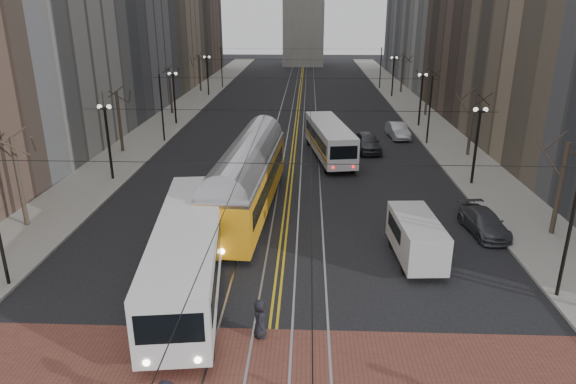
# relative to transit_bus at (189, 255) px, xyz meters

# --- Properties ---
(ground) EXTENTS (260.00, 260.00, 0.00)m
(ground) POSITION_rel_transit_bus_xyz_m (4.15, -2.32, -1.68)
(ground) COLOR black
(ground) RESTS_ON ground
(sidewalk_left) EXTENTS (5.00, 140.00, 0.15)m
(sidewalk_left) POSITION_rel_transit_bus_xyz_m (-10.85, 42.68, -1.60)
(sidewalk_left) COLOR gray
(sidewalk_left) RESTS_ON ground
(sidewalk_right) EXTENTS (5.00, 140.00, 0.15)m
(sidewalk_right) POSITION_rel_transit_bus_xyz_m (19.15, 42.68, -1.60)
(sidewalk_right) COLOR gray
(sidewalk_right) RESTS_ON ground
(crosswalk_band) EXTENTS (25.00, 6.00, 0.01)m
(crosswalk_band) POSITION_rel_transit_bus_xyz_m (4.15, -6.32, -1.67)
(crosswalk_band) COLOR brown
(crosswalk_band) RESTS_ON ground
(streetcar_rails) EXTENTS (4.80, 130.00, 0.02)m
(streetcar_rails) POSITION_rel_transit_bus_xyz_m (4.15, 42.68, -1.67)
(streetcar_rails) COLOR gray
(streetcar_rails) RESTS_ON ground
(centre_lines) EXTENTS (0.42, 130.00, 0.01)m
(centre_lines) POSITION_rel_transit_bus_xyz_m (4.15, 42.68, -1.67)
(centre_lines) COLOR gold
(centre_lines) RESTS_ON ground
(lamp_posts) EXTENTS (27.60, 57.20, 5.60)m
(lamp_posts) POSITION_rel_transit_bus_xyz_m (4.15, 26.43, 1.12)
(lamp_posts) COLOR black
(lamp_posts) RESTS_ON ground
(street_trees) EXTENTS (31.68, 53.28, 5.60)m
(street_trees) POSITION_rel_transit_bus_xyz_m (4.15, 32.93, 1.12)
(street_trees) COLOR #382D23
(street_trees) RESTS_ON ground
(trolley_wires) EXTENTS (25.96, 120.00, 6.60)m
(trolley_wires) POSITION_rel_transit_bus_xyz_m (4.15, 32.51, 2.10)
(trolley_wires) COLOR black
(trolley_wires) RESTS_ON ground
(transit_bus) EXTENTS (4.45, 13.66, 3.35)m
(transit_bus) POSITION_rel_transit_bus_xyz_m (0.00, 0.00, 0.00)
(transit_bus) COLOR white
(transit_bus) RESTS_ON ground
(streetcar) EXTENTS (3.84, 15.86, 3.71)m
(streetcar) POSITION_rel_transit_bus_xyz_m (1.65, 9.85, 0.18)
(streetcar) COLOR orange
(streetcar) RESTS_ON ground
(rear_bus) EXTENTS (4.28, 11.85, 3.03)m
(rear_bus) POSITION_rel_transit_bus_xyz_m (7.38, 22.77, -0.16)
(rear_bus) COLOR silver
(rear_bus) RESTS_ON ground
(cargo_van) EXTENTS (2.35, 5.42, 2.35)m
(cargo_van) POSITION_rel_transit_bus_xyz_m (11.22, 3.20, -0.50)
(cargo_van) COLOR silver
(cargo_van) RESTS_ON ground
(sedan_grey) EXTENTS (2.48, 5.22, 1.72)m
(sedan_grey) POSITION_rel_transit_bus_xyz_m (11.00, 25.03, -0.82)
(sedan_grey) COLOR #3B3C42
(sedan_grey) RESTS_ON ground
(sedan_silver) EXTENTS (2.04, 4.80, 1.54)m
(sedan_silver) POSITION_rel_transit_bus_xyz_m (14.65, 30.37, -0.91)
(sedan_silver) COLOR #B4B7BC
(sedan_silver) RESTS_ON ground
(sedan_parked) EXTENTS (2.35, 4.77, 1.33)m
(sedan_parked) POSITION_rel_transit_bus_xyz_m (15.95, 6.88, -1.01)
(sedan_parked) COLOR #45484D
(sedan_parked) RESTS_ON ground
(pedestrian_a) EXTENTS (0.57, 0.84, 1.66)m
(pedestrian_a) POSITION_rel_transit_bus_xyz_m (3.67, -3.82, -0.84)
(pedestrian_a) COLOR black
(pedestrian_a) RESTS_ON crosswalk_band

